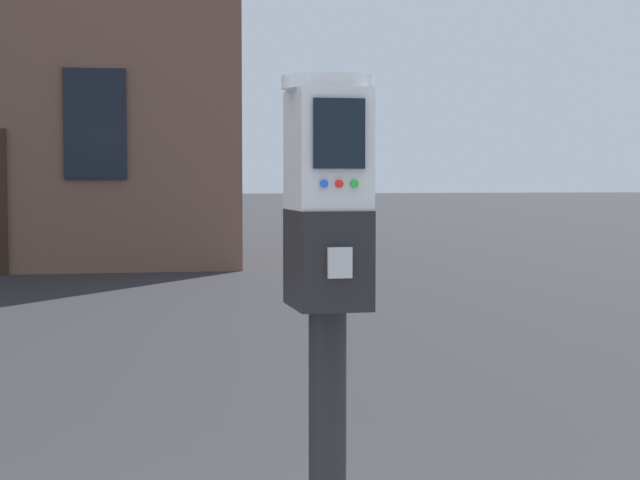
{
  "coord_description": "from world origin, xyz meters",
  "views": [
    {
      "loc": [
        -0.19,
        -2.86,
        1.45
      ],
      "look_at": [
        0.29,
        -0.2,
        1.29
      ],
      "focal_mm": 62.29,
      "sensor_mm": 36.0,
      "label": 1
    }
  ],
  "objects": [
    {
      "name": "parking_meter_twin_adjacent",
      "position": [
        0.29,
        -0.3,
        1.2
      ],
      "size": [
        0.22,
        0.26,
        1.54
      ],
      "rotation": [
        0.0,
        0.0,
        -1.54
      ],
      "color": "black",
      "rests_on": "sidewalk_slab"
    }
  ]
}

